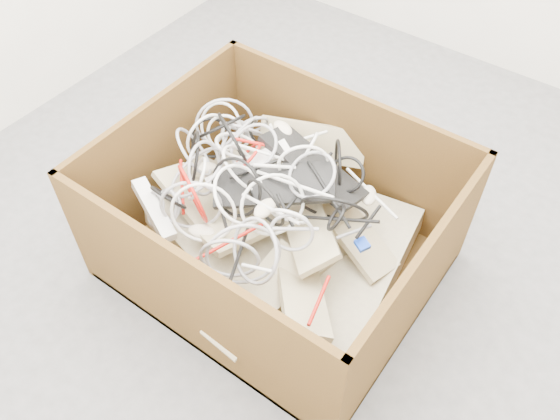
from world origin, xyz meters
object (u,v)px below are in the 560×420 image
Objects in this scene: cardboard_box at (274,238)px; vga_plug at (362,244)px; power_strip_left at (249,167)px; power_strip_right at (154,209)px.

vga_plug is at bearing 5.26° from cardboard_box.
power_strip_right is at bearing -174.93° from power_strip_left.
vga_plug is (0.35, 0.03, 0.19)m from cardboard_box.
power_strip_right is (-0.16, -0.33, -0.03)m from power_strip_left.
cardboard_box reaches higher than power_strip_left.
cardboard_box is at bearing -81.71° from power_strip_left.
power_strip_left is at bearing 86.92° from power_strip_right.
power_strip_left is 0.37m from power_strip_right.
cardboard_box is 0.40m from vga_plug.
power_strip_left is at bearing -157.59° from vga_plug.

